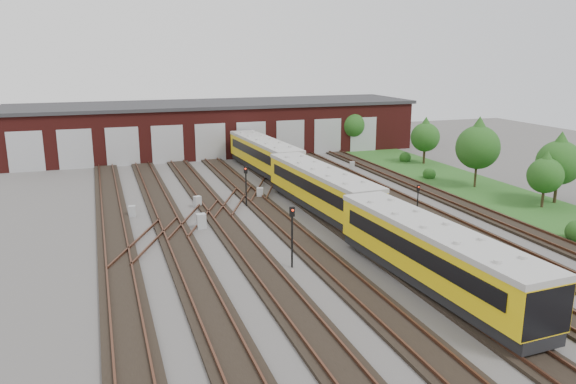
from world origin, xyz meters
name	(u,v)px	position (x,y,z in m)	size (l,w,h in m)	color
ground	(346,252)	(0.00, 0.00, 0.00)	(120.00, 120.00, 0.00)	#4B4845
track_network	(340,248)	(-0.17, 0.59, 0.11)	(30.40, 70.00, 0.33)	black
maintenance_shed	(216,127)	(-0.01, 39.97, 3.20)	(51.00, 12.50, 6.35)	#4C1513
grass_verge	(489,193)	(19.00, 10.00, 0.03)	(8.00, 55.00, 0.05)	#23511B
metro_train	(321,188)	(2.00, 9.24, 1.99)	(3.67, 47.78, 3.23)	black
signal_mast_0	(292,229)	(-4.16, -1.37, 2.40)	(0.29, 0.27, 3.76)	black
signal_mast_1	(246,181)	(-3.22, 12.92, 2.18)	(0.33, 0.32, 3.38)	black
signal_mast_2	(273,168)	(1.15, 19.32, 1.75)	(0.23, 0.22, 2.74)	black
signal_mast_3	(418,197)	(8.48, 5.27, 1.69)	(0.25, 0.24, 2.62)	black
relay_cabinet_0	(201,221)	(-7.92, 8.00, 0.56)	(0.67, 0.56, 1.11)	#A1A4A6
relay_cabinet_1	(132,211)	(-12.49, 12.83, 0.43)	(0.52, 0.43, 0.87)	#A1A4A6
relay_cabinet_2	(197,202)	(-7.16, 13.85, 0.47)	(0.57, 0.47, 0.95)	#A1A4A6
relay_cabinet_3	(260,193)	(-1.40, 15.08, 0.47)	(0.56, 0.47, 0.94)	#A1A4A6
relay_cabinet_4	(352,166)	(11.61, 23.67, 0.44)	(0.53, 0.44, 0.89)	#A1A4A6
tree_0	(351,121)	(16.73, 35.00, 3.81)	(3.58, 3.58, 5.94)	#322716
tree_1	(425,134)	(20.86, 23.98, 3.51)	(3.29, 3.29, 5.46)	#322716
tree_2	(478,142)	(19.13, 12.33, 4.36)	(4.10, 4.10, 6.79)	#322716
tree_3	(546,171)	(19.87, 4.44, 3.09)	(2.90, 2.90, 4.81)	#322716
tree_4	(560,157)	(21.95, 5.25, 3.98)	(3.74, 3.74, 6.19)	#322716
bush_1	(429,172)	(17.19, 17.13, 0.65)	(1.30, 1.30, 1.30)	#174714
bush_2	(405,156)	(19.56, 25.96, 0.67)	(1.33, 1.33, 1.33)	#174714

